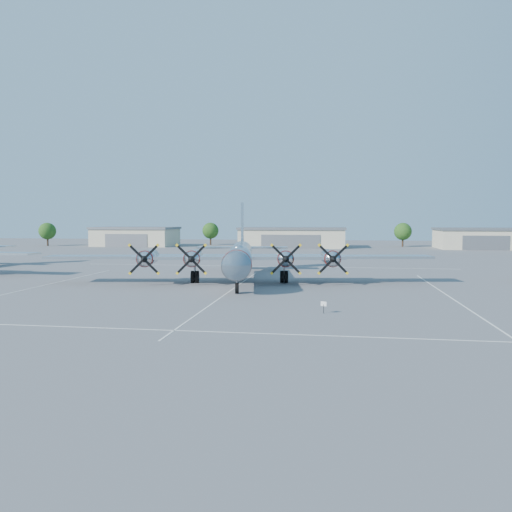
# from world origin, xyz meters

# --- Properties ---
(ground) EXTENTS (260.00, 260.00, 0.00)m
(ground) POSITION_xyz_m (0.00, 0.00, 0.00)
(ground) COLOR #5E5E60
(ground) RESTS_ON ground
(parking_lines) EXTENTS (60.00, 50.08, 0.01)m
(parking_lines) POSITION_xyz_m (0.00, -1.75, 0.01)
(parking_lines) COLOR silver
(parking_lines) RESTS_ON ground
(hangar_west) EXTENTS (22.60, 14.60, 5.40)m
(hangar_west) POSITION_xyz_m (-45.00, 81.96, 2.71)
(hangar_west) COLOR beige
(hangar_west) RESTS_ON ground
(hangar_center) EXTENTS (28.60, 14.60, 5.40)m
(hangar_center) POSITION_xyz_m (0.00, 81.96, 2.71)
(hangar_center) COLOR beige
(hangar_center) RESTS_ON ground
(hangar_east) EXTENTS (20.60, 14.60, 5.40)m
(hangar_east) POSITION_xyz_m (48.00, 81.96, 2.71)
(hangar_east) COLOR beige
(hangar_east) RESTS_ON ground
(tree_far_west) EXTENTS (4.80, 4.80, 6.64)m
(tree_far_west) POSITION_xyz_m (-70.00, 78.00, 4.22)
(tree_far_west) COLOR #382619
(tree_far_west) RESTS_ON ground
(tree_west) EXTENTS (4.80, 4.80, 6.64)m
(tree_west) POSITION_xyz_m (-25.00, 90.00, 4.22)
(tree_west) COLOR #382619
(tree_west) RESTS_ON ground
(tree_east) EXTENTS (4.80, 4.80, 6.64)m
(tree_east) POSITION_xyz_m (30.00, 88.00, 4.22)
(tree_east) COLOR #382619
(tree_east) RESTS_ON ground
(main_bomber_b29) EXTENTS (49.38, 37.46, 9.99)m
(main_bomber_b29) POSITION_xyz_m (-0.58, 5.85, 0.00)
(main_bomber_b29) COLOR silver
(main_bomber_b29) RESTS_ON ground
(info_placard) EXTENTS (0.48, 0.23, 0.96)m
(info_placard) POSITION_xyz_m (9.97, -14.21, 0.68)
(info_placard) COLOR black
(info_placard) RESTS_ON ground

